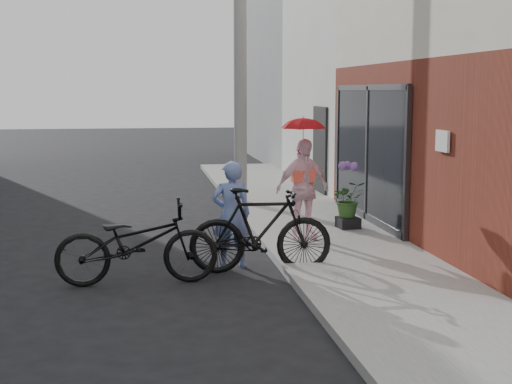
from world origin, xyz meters
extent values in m
plane|color=black|center=(0.00, 0.00, 0.00)|extent=(80.00, 80.00, 0.00)
cube|color=gray|center=(2.10, 2.00, 0.06)|extent=(2.20, 24.00, 0.12)
cube|color=#9E9E99|center=(0.94, 2.00, 0.06)|extent=(0.12, 24.00, 0.12)
cube|color=black|center=(3.16, 3.50, 1.36)|extent=(0.06, 3.80, 2.40)
cube|color=white|center=(3.16, 0.20, 1.82)|extent=(0.04, 0.40, 0.30)
cube|color=white|center=(7.20, 9.00, 3.50)|extent=(8.00, 6.00, 7.00)
cube|color=gray|center=(7.20, 16.00, 3.50)|extent=(8.00, 8.00, 7.00)
cylinder|color=#9E9E99|center=(1.10, 6.00, 3.50)|extent=(0.28, 0.28, 7.00)
imported|color=#6E86C5|center=(0.23, 0.68, 0.77)|extent=(0.57, 0.37, 1.54)
imported|color=black|center=(-1.10, -0.01, 0.55)|extent=(2.11, 0.76, 1.11)
imported|color=black|center=(0.60, 0.34, 0.60)|extent=(2.01, 0.64, 1.20)
imported|color=white|center=(1.55, 1.91, 0.94)|extent=(1.04, 0.67, 1.64)
imported|color=red|center=(1.55, 1.91, 2.07)|extent=(0.70, 0.70, 0.61)
cube|color=black|center=(2.56, 2.70, 0.22)|extent=(0.39, 0.39, 0.19)
imported|color=#315E25|center=(2.56, 2.70, 0.63)|extent=(0.58, 0.50, 0.65)
camera|label=1|loc=(-1.00, -9.23, 2.52)|focal=50.00mm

